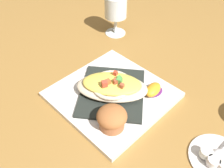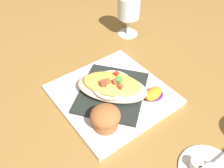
# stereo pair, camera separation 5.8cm
# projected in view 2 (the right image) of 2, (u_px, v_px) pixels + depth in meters

# --- Properties ---
(ground_plane) EXTENTS (2.60, 2.60, 0.00)m
(ground_plane) POSITION_uv_depth(u_px,v_px,m) (112.00, 97.00, 0.61)
(ground_plane) COLOR olive
(square_plate) EXTENTS (0.26, 0.26, 0.01)m
(square_plate) POSITION_uv_depth(u_px,v_px,m) (112.00, 95.00, 0.61)
(square_plate) COLOR silver
(square_plate) RESTS_ON ground_plane
(folded_napkin) EXTENTS (0.23, 0.23, 0.01)m
(folded_napkin) POSITION_uv_depth(u_px,v_px,m) (112.00, 92.00, 0.60)
(folded_napkin) COLOR #242925
(folded_napkin) RESTS_ON square_plate
(gratin_dish) EXTENTS (0.19, 0.18, 0.05)m
(gratin_dish) POSITION_uv_depth(u_px,v_px,m) (112.00, 86.00, 0.59)
(gratin_dish) COLOR beige
(gratin_dish) RESTS_ON folded_napkin
(muffin) EXTENTS (0.06, 0.06, 0.05)m
(muffin) POSITION_uv_depth(u_px,v_px,m) (105.00, 118.00, 0.52)
(muffin) COLOR #A86139
(muffin) RESTS_ON square_plate
(orange_garnish) EXTENTS (0.04, 0.06, 0.02)m
(orange_garnish) POSITION_uv_depth(u_px,v_px,m) (154.00, 94.00, 0.59)
(orange_garnish) COLOR #562063
(orange_garnish) RESTS_ON square_plate
(stemmed_glass) EXTENTS (0.07, 0.07, 0.13)m
(stemmed_glass) POSITION_uv_depth(u_px,v_px,m) (129.00, 10.00, 0.76)
(stemmed_glass) COLOR white
(stemmed_glass) RESTS_ON ground_plane
(spoon) EXTENTS (0.03, 0.09, 0.01)m
(spoon) POSITION_uv_depth(u_px,v_px,m) (212.00, 167.00, 0.46)
(spoon) COLOR silver
(spoon) RESTS_ON creamer_saucer
(creamer_cup_0) EXTENTS (0.02, 0.02, 0.02)m
(creamer_cup_0) POSITION_uv_depth(u_px,v_px,m) (196.00, 164.00, 0.46)
(creamer_cup_0) COLOR white
(creamer_cup_0) RESTS_ON creamer_saucer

